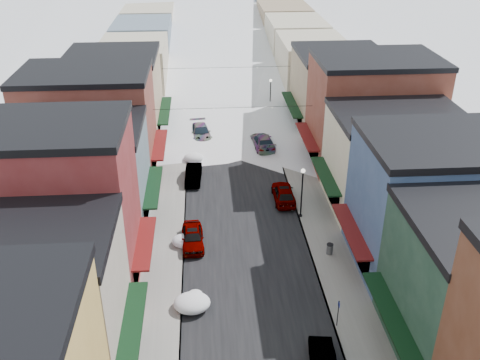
{
  "coord_description": "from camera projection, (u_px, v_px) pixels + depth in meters",
  "views": [
    {
      "loc": [
        -3.07,
        -11.81,
        24.88
      ],
      "look_at": [
        0.0,
        30.75,
        2.65
      ],
      "focal_mm": 40.0,
      "sensor_mm": 36.0,
      "label": 1
    }
  ],
  "objects": [
    {
      "name": "curb_right",
      "position": [
        261.0,
        100.0,
        75.5
      ],
      "size": [
        0.1,
        160.0,
        0.15
      ],
      "primitive_type": "cube",
      "color": "slate",
      "rests_on": "ground"
    },
    {
      "name": "bldg_l_cream",
      "position": [
        31.0,
        303.0,
        30.15
      ],
      "size": [
        11.3,
        8.2,
        9.5
      ],
      "color": "#BBAB96",
      "rests_on": "ground"
    },
    {
      "name": "parking_sign",
      "position": [
        338.0,
        311.0,
        34.58
      ],
      "size": [
        0.06,
        0.28,
        2.06
      ],
      "color": "black",
      "rests_on": "sidewalk_right"
    },
    {
      "name": "bldg_r_cream",
      "position": [
        394.0,
        160.0,
        47.46
      ],
      "size": [
        12.3,
        9.2,
        9.0
      ],
      "color": "#EEE6C0",
      "rests_on": "ground"
    },
    {
      "name": "sidewalk_right",
      "position": [
        272.0,
        99.0,
        75.6
      ],
      "size": [
        3.2,
        160.0,
        0.15
      ],
      "primitive_type": "cube",
      "color": "gray",
      "rests_on": "ground"
    },
    {
      "name": "car_lane_white",
      "position": [
        232.0,
        70.0,
        86.44
      ],
      "size": [
        2.99,
        5.45,
        1.45
      ],
      "primitive_type": "imported",
      "rotation": [
        0.0,
        0.0,
        3.02
      ],
      "color": "#BABABC",
      "rests_on": "ground"
    },
    {
      "name": "sidewalk_left",
      "position": [
        178.0,
        102.0,
        74.75
      ],
      "size": [
        3.2,
        160.0,
        0.15
      ],
      "primitive_type": "cube",
      "color": "gray",
      "rests_on": "ground"
    },
    {
      "name": "curb_left",
      "position": [
        189.0,
        101.0,
        74.85
      ],
      "size": [
        0.1,
        160.0,
        0.15
      ],
      "primitive_type": "cube",
      "color": "slate",
      "rests_on": "ground"
    },
    {
      "name": "car_lane_silver",
      "position": [
        221.0,
        115.0,
        68.08
      ],
      "size": [
        2.13,
        4.94,
        1.66
      ],
      "primitive_type": "imported",
      "rotation": [
        0.0,
        0.0,
        -0.03
      ],
      "color": "gray",
      "rests_on": "ground"
    },
    {
      "name": "snow_pile_far",
      "position": [
        194.0,
        157.0,
        57.61
      ],
      "size": [
        2.13,
        2.51,
        0.9
      ],
      "color": "white",
      "rests_on": "ground"
    },
    {
      "name": "bldg_l_brick_near",
      "position": [
        51.0,
        209.0,
        36.51
      ],
      "size": [
        12.3,
        8.2,
        12.5
      ],
      "color": "maroon",
      "rests_on": "ground"
    },
    {
      "name": "trash_can",
      "position": [
        330.0,
        249.0,
        42.11
      ],
      "size": [
        0.53,
        0.53,
        0.89
      ],
      "color": "#5A5C5F",
      "rests_on": "sidewalk_right"
    },
    {
      "name": "bldg_l_grayblue",
      "position": [
        85.0,
        175.0,
        44.86
      ],
      "size": [
        11.3,
        9.2,
        9.0
      ],
      "color": "slate",
      "rests_on": "ground"
    },
    {
      "name": "bldg_r_blue",
      "position": [
        429.0,
        204.0,
        39.13
      ],
      "size": [
        11.3,
        9.2,
        10.5
      ],
      "color": "#38517F",
      "rests_on": "ground"
    },
    {
      "name": "bldg_r_brick_far",
      "position": [
        372.0,
        112.0,
        54.88
      ],
      "size": [
        13.3,
        9.2,
        11.5
      ],
      "color": "maroon",
      "rests_on": "ground"
    },
    {
      "name": "car_black_sedan",
      "position": [
        263.0,
        142.0,
        60.48
      ],
      "size": [
        2.73,
        5.69,
        1.6
      ],
      "primitive_type": "imported",
      "rotation": [
        0.0,
        0.0,
        3.23
      ],
      "color": "black",
      "rests_on": "ground"
    },
    {
      "name": "snow_pile_near",
      "position": [
        192.0,
        302.0,
        36.63
      ],
      "size": [
        2.54,
        2.76,
        1.07
      ],
      "color": "white",
      "rests_on": "ground"
    },
    {
      "name": "bldg_r_tan",
      "position": [
        339.0,
        91.0,
        64.12
      ],
      "size": [
        11.3,
        11.2,
        9.5
      ],
      "color": "#968162",
      "rests_on": "ground"
    },
    {
      "name": "streetlamp_near",
      "position": [
        302.0,
        187.0,
        46.03
      ],
      "size": [
        0.39,
        0.39,
        4.68
      ],
      "color": "black",
      "rests_on": "sidewalk_right"
    },
    {
      "name": "car_silver_sedan",
      "position": [
        193.0,
        237.0,
        43.34
      ],
      "size": [
        1.95,
        4.46,
        1.49
      ],
      "primitive_type": "imported",
      "rotation": [
        0.0,
        0.0,
        0.04
      ],
      "color": "#A8ACB0",
      "rests_on": "ground"
    },
    {
      "name": "overhead_cables",
      "position": [
        230.0,
        85.0,
        61.29
      ],
      "size": [
        16.4,
        15.04,
        0.04
      ],
      "color": "black",
      "rests_on": "ground"
    },
    {
      "name": "car_dark_hatch",
      "position": [
        193.0,
        175.0,
        53.36
      ],
      "size": [
        1.75,
        4.41,
        1.43
      ],
      "primitive_type": "imported",
      "rotation": [
        0.0,
        0.0,
        -0.05
      ],
      "color": "black",
      "rests_on": "ground"
    },
    {
      "name": "car_silver_wagon",
      "position": [
        201.0,
        132.0,
        62.96
      ],
      "size": [
        2.93,
        5.76,
        1.6
      ],
      "primitive_type": "imported",
      "rotation": [
        0.0,
        0.0,
        0.13
      ],
      "color": "#A0A2A8",
      "rests_on": "ground"
    },
    {
      "name": "bldg_l_brick_far",
      "position": [
        90.0,
        125.0,
        52.3
      ],
      "size": [
        13.3,
        9.2,
        11.0
      ],
      "color": "brown",
      "rests_on": "ground"
    },
    {
      "name": "streetlamp_far",
      "position": [
        270.0,
        92.0,
        68.97
      ],
      "size": [
        0.39,
        0.39,
        4.68
      ],
      "color": "black",
      "rests_on": "sidewalk_right"
    },
    {
      "name": "road",
      "position": [
        225.0,
        101.0,
        75.21
      ],
      "size": [
        10.0,
        160.0,
        0.01
      ],
      "primitive_type": "cube",
      "color": "black",
      "rests_on": "ground"
    },
    {
      "name": "bldg_l_tan",
      "position": [
        115.0,
        97.0,
        61.44
      ],
      "size": [
        11.3,
        11.2,
        10.0
      ],
      "color": "tan",
      "rests_on": "ground"
    },
    {
      "name": "snow_pile_mid",
      "position": [
        186.0,
        240.0,
        43.48
      ],
      "size": [
        2.17,
        2.53,
        0.92
      ],
      "color": "white",
      "rests_on": "ground"
    },
    {
      "name": "car_gray_suv",
      "position": [
        284.0,
        193.0,
        49.76
      ],
      "size": [
        1.92,
        4.74,
        1.61
      ],
      "primitive_type": "imported",
      "rotation": [
        0.0,
        0.0,
        3.14
      ],
      "color": "#9A9DA2",
      "rests_on": "ground"
    },
    {
      "name": "distant_blocks",
      "position": [
        219.0,
        36.0,
        93.71
      ],
      "size": [
        34.0,
        55.0,
        8.0
      ],
      "color": "gray",
      "rests_on": "ground"
    }
  ]
}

